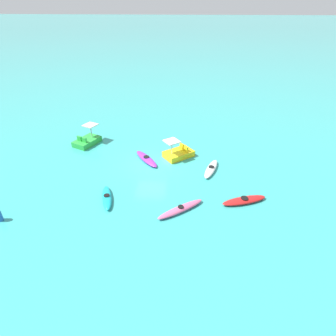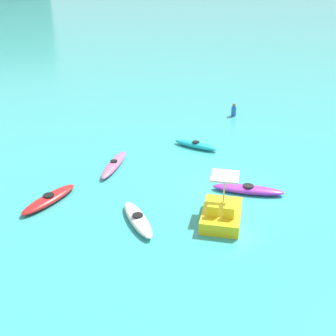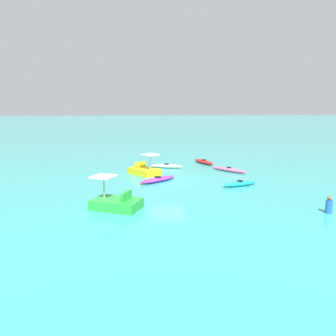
% 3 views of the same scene
% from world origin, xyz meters
% --- Properties ---
extents(ground_plane, '(600.00, 600.00, 0.00)m').
position_xyz_m(ground_plane, '(0.00, 0.00, 0.00)').
color(ground_plane, '#38ADA8').
extents(kayak_purple, '(2.55, 2.96, 0.37)m').
position_xyz_m(kayak_purple, '(0.43, -0.69, 0.16)').
color(kayak_purple, purple).
rests_on(kayak_purple, ground_plane).
extents(kayak_cyan, '(1.43, 2.69, 0.37)m').
position_xyz_m(kayak_cyan, '(2.20, 4.69, 0.16)').
color(kayak_cyan, '#19B7C6').
rests_on(kayak_cyan, ground_plane).
extents(kayak_red, '(3.13, 1.76, 0.37)m').
position_xyz_m(kayak_red, '(-6.87, 4.12, 0.16)').
color(kayak_red, red).
rests_on(kayak_red, ground_plane).
extents(kayak_white, '(1.50, 2.96, 0.37)m').
position_xyz_m(kayak_white, '(-4.86, 0.38, 0.16)').
color(kayak_white, white).
rests_on(kayak_white, ground_plane).
extents(kayak_pink, '(2.99, 2.53, 0.37)m').
position_xyz_m(kayak_pink, '(-2.76, 5.38, 0.16)').
color(kayak_pink, pink).
rests_on(kayak_pink, ground_plane).
extents(pedal_boat_yellow, '(2.81, 2.68, 1.68)m').
position_xyz_m(pedal_boat_yellow, '(-2.17, -1.58, 0.34)').
color(pedal_boat_yellow, yellow).
rests_on(pedal_boat_yellow, ground_plane).
extents(pedal_boat_green, '(2.34, 2.80, 1.68)m').
position_xyz_m(pedal_boat_green, '(6.37, -3.18, 0.34)').
color(pedal_boat_green, green).
rests_on(pedal_boat_green, ground_plane).
extents(person_near_shore, '(0.43, 0.43, 0.88)m').
position_xyz_m(person_near_shore, '(8.02, 7.26, 0.39)').
color(person_near_shore, blue).
rests_on(person_near_shore, ground_plane).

